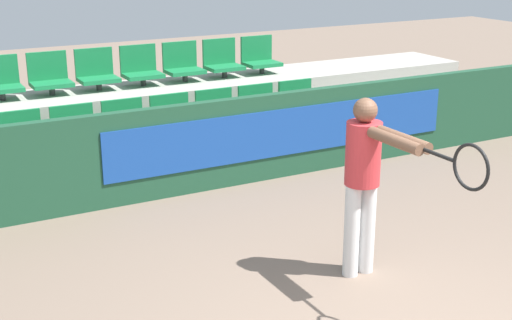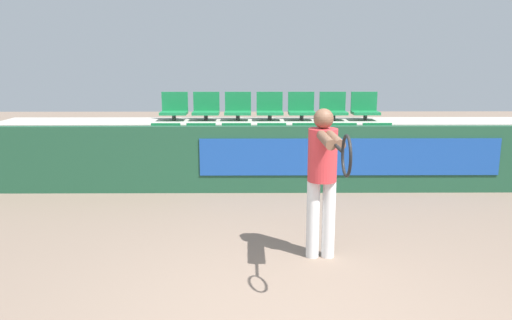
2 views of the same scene
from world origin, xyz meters
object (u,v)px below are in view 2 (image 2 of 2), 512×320
at_px(stadium_chair_1, 201,142).
at_px(stadium_chair_9, 238,108).
at_px(stadium_chair_3, 272,142).
at_px(stadium_chair_7, 174,108).
at_px(stadium_chair_8, 206,108).
at_px(stadium_chair_11, 301,108).
at_px(stadium_chair_4, 307,142).
at_px(stadium_chair_2, 236,142).
at_px(tennis_player, 323,171).
at_px(stadium_chair_0, 165,142).
at_px(stadium_chair_5, 343,142).
at_px(stadium_chair_10, 270,108).
at_px(stadium_chair_12, 333,108).
at_px(stadium_chair_13, 365,108).
at_px(stadium_chair_6, 378,141).

xyz_separation_m(stadium_chair_1, stadium_chair_9, (0.57, 1.05, 0.43)).
bearing_deg(stadium_chair_3, stadium_chair_7, 148.77).
bearing_deg(stadium_chair_8, stadium_chair_3, -42.29).
bearing_deg(stadium_chair_11, stadium_chair_4, -90.00).
bearing_deg(stadium_chair_1, stadium_chair_2, 0.00).
distance_m(stadium_chair_7, tennis_player, 4.80).
bearing_deg(stadium_chair_3, stadium_chair_2, 180.00).
height_order(stadium_chair_3, stadium_chair_11, stadium_chair_11).
bearing_deg(stadium_chair_2, stadium_chair_11, 42.29).
xyz_separation_m(stadium_chair_1, stadium_chair_11, (1.72, 1.05, 0.43)).
bearing_deg(stadium_chair_7, stadium_chair_0, -90.00).
distance_m(stadium_chair_2, stadium_chair_9, 1.13).
distance_m(stadium_chair_2, stadium_chair_3, 0.57).
bearing_deg(stadium_chair_5, stadium_chair_9, 148.77).
xyz_separation_m(stadium_chair_5, stadium_chair_9, (-1.72, 1.05, 0.43)).
bearing_deg(tennis_player, stadium_chair_5, 75.94).
xyz_separation_m(stadium_chair_1, stadium_chair_10, (1.15, 1.05, 0.43)).
relative_size(stadium_chair_4, stadium_chair_9, 1.00).
relative_size(stadium_chair_7, stadium_chair_12, 1.00).
bearing_deg(stadium_chair_5, stadium_chair_11, 118.80).
bearing_deg(stadium_chair_10, stadium_chair_13, 0.00).
height_order(stadium_chair_1, stadium_chair_13, stadium_chair_13).
bearing_deg(stadium_chair_5, stadium_chair_7, 160.01).
relative_size(stadium_chair_7, stadium_chair_11, 1.00).
bearing_deg(stadium_chair_8, stadium_chair_5, -24.45).
distance_m(stadium_chair_1, stadium_chair_4, 1.72).
distance_m(stadium_chair_0, stadium_chair_9, 1.61).
height_order(stadium_chair_11, tennis_player, tennis_player).
distance_m(stadium_chair_7, stadium_chair_8, 0.57).
distance_m(stadium_chair_0, stadium_chair_12, 3.09).
height_order(stadium_chair_4, stadium_chair_8, stadium_chair_8).
distance_m(stadium_chair_7, stadium_chair_12, 2.87).
distance_m(stadium_chair_2, stadium_chair_13, 2.56).
bearing_deg(stadium_chair_3, stadium_chair_6, 0.00).
height_order(stadium_chair_3, stadium_chair_5, same).
bearing_deg(stadium_chair_9, stadium_chair_1, -118.80).
bearing_deg(stadium_chair_13, stadium_chair_8, 180.00).
bearing_deg(stadium_chair_13, stadium_chair_4, -137.71).
distance_m(stadium_chair_13, tennis_player, 4.52).
bearing_deg(stadium_chair_0, stadium_chair_13, 16.86).
distance_m(stadium_chair_5, tennis_player, 3.37).
height_order(stadium_chair_10, stadium_chair_13, same).
height_order(stadium_chair_6, stadium_chair_8, stadium_chair_8).
bearing_deg(stadium_chair_7, stadium_chair_13, 0.00).
height_order(stadium_chair_0, stadium_chair_12, stadium_chair_12).
distance_m(stadium_chair_2, stadium_chair_10, 1.27).
relative_size(stadium_chair_7, stadium_chair_9, 1.00).
bearing_deg(tennis_player, stadium_chair_6, 66.85).
bearing_deg(stadium_chair_7, stadium_chair_3, -31.23).
xyz_separation_m(stadium_chair_1, stadium_chair_7, (-0.57, 1.05, 0.43)).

